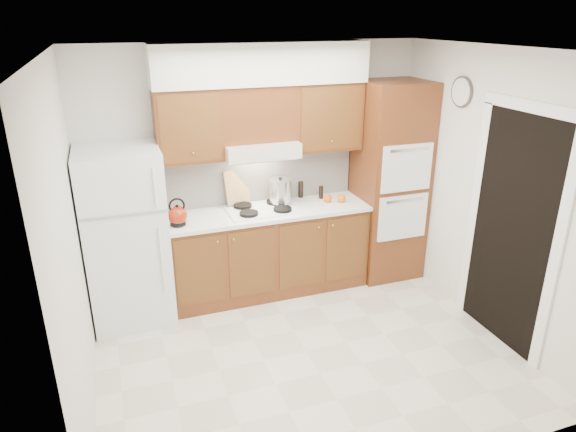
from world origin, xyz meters
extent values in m
plane|color=beige|center=(0.00, 0.00, 0.00)|extent=(3.60, 3.60, 0.00)
plane|color=white|center=(0.00, 0.00, 2.60)|extent=(3.60, 3.60, 0.00)
cube|color=silver|center=(0.00, 1.50, 1.30)|extent=(3.60, 0.02, 2.60)
cube|color=silver|center=(-1.80, 0.00, 1.30)|extent=(0.02, 3.00, 2.60)
cube|color=silver|center=(1.80, 0.00, 1.30)|extent=(0.02, 3.00, 2.60)
cube|color=white|center=(-1.41, 1.14, 0.86)|extent=(0.75, 0.72, 1.72)
cube|color=brown|center=(0.02, 1.20, 0.45)|extent=(2.11, 0.60, 0.90)
cube|color=white|center=(0.03, 1.19, 0.92)|extent=(2.13, 0.62, 0.04)
cube|color=white|center=(0.02, 1.49, 1.22)|extent=(2.11, 0.03, 0.56)
cube|color=brown|center=(1.44, 1.18, 1.10)|extent=(0.70, 0.65, 2.20)
cube|color=brown|center=(-0.71, 1.33, 1.85)|extent=(0.63, 0.33, 0.70)
cube|color=brown|center=(0.72, 1.33, 1.85)|extent=(0.73, 0.33, 0.70)
cube|color=silver|center=(-0.02, 1.27, 1.57)|extent=(0.75, 0.45, 0.15)
cube|color=brown|center=(-0.02, 1.33, 1.92)|extent=(0.75, 0.33, 0.55)
cube|color=silver|center=(0.03, 1.32, 2.40)|extent=(2.13, 0.36, 0.40)
cube|color=white|center=(-0.02, 1.21, 0.95)|extent=(0.74, 0.50, 0.01)
cube|color=black|center=(1.79, -0.35, 1.05)|extent=(0.02, 0.90, 2.10)
cylinder|color=#3F3833|center=(1.79, 0.55, 2.15)|extent=(0.02, 0.30, 0.30)
sphere|color=maroon|center=(-0.92, 1.07, 1.04)|extent=(0.19, 0.19, 0.18)
cube|color=tan|center=(-0.23, 1.45, 1.14)|extent=(0.29, 0.17, 0.36)
cylinder|color=silver|center=(0.20, 1.31, 1.09)|extent=(0.25, 0.25, 0.24)
cylinder|color=black|center=(0.34, 1.42, 1.05)|extent=(0.08, 0.08, 0.22)
cylinder|color=black|center=(0.49, 1.45, 1.03)|extent=(0.06, 0.06, 0.18)
cylinder|color=black|center=(0.69, 1.34, 1.01)|extent=(0.05, 0.05, 0.14)
sphere|color=orange|center=(0.85, 1.14, 0.98)|extent=(0.12, 0.12, 0.09)
sphere|color=#F9510D|center=(0.71, 1.19, 0.98)|extent=(0.12, 0.12, 0.09)
camera|label=1|loc=(-1.45, -3.59, 2.84)|focal=32.00mm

